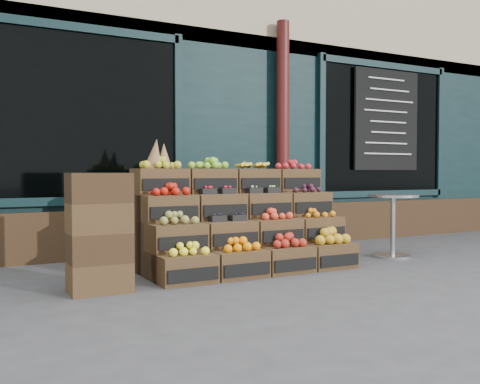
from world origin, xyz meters
name	(u,v)px	position (x,y,z in m)	size (l,w,h in m)	color
ground	(291,280)	(0.00, 0.00, 0.00)	(60.00, 60.00, 0.00)	#3C3C3E
shop_facade	(137,99)	(0.00, 5.11, 2.40)	(12.00, 6.24, 4.80)	black
crate_display	(241,229)	(-0.13, 0.82, 0.44)	(2.28, 1.13, 1.42)	#46311B
spare_crates	(99,233)	(-1.80, 0.33, 0.53)	(0.53, 0.37, 1.06)	#46311B
bistro_table	(393,218)	(1.90, 0.58, 0.49)	(0.62, 0.62, 0.79)	silver
shopkeeper	(76,171)	(-1.53, 2.84, 1.07)	(0.78, 0.51, 2.15)	#1E6B24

